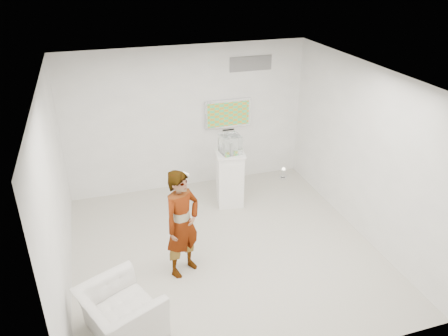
{
  "coord_description": "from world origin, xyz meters",
  "views": [
    {
      "loc": [
        -1.83,
        -5.8,
        4.58
      ],
      "look_at": [
        0.19,
        0.6,
        1.25
      ],
      "focal_mm": 35.0,
      "sensor_mm": 36.0,
      "label": 1
    }
  ],
  "objects_px": {
    "pedestal": "(230,178)",
    "floor_uplight": "(283,173)",
    "armchair": "(121,313)",
    "tv": "(228,113)",
    "person": "(182,224)"
  },
  "relations": [
    {
      "from": "pedestal",
      "to": "floor_uplight",
      "type": "xyz_separation_m",
      "value": [
        1.47,
        0.64,
        -0.43
      ]
    },
    {
      "from": "pedestal",
      "to": "armchair",
      "type": "bearing_deg",
      "value": -131.17
    },
    {
      "from": "tv",
      "to": "person",
      "type": "relative_size",
      "value": 0.57
    },
    {
      "from": "tv",
      "to": "pedestal",
      "type": "distance_m",
      "value": 1.43
    },
    {
      "from": "tv",
      "to": "person",
      "type": "distance_m",
      "value": 3.28
    },
    {
      "from": "armchair",
      "to": "pedestal",
      "type": "relative_size",
      "value": 0.91
    },
    {
      "from": "person",
      "to": "armchair",
      "type": "bearing_deg",
      "value": -168.15
    },
    {
      "from": "tv",
      "to": "pedestal",
      "type": "xyz_separation_m",
      "value": [
        -0.27,
        -1.0,
        -0.99
      ]
    },
    {
      "from": "pedestal",
      "to": "floor_uplight",
      "type": "height_order",
      "value": "pedestal"
    },
    {
      "from": "pedestal",
      "to": "floor_uplight",
      "type": "distance_m",
      "value": 1.66
    },
    {
      "from": "person",
      "to": "armchair",
      "type": "relative_size",
      "value": 1.73
    },
    {
      "from": "tv",
      "to": "armchair",
      "type": "xyz_separation_m",
      "value": [
        -2.68,
        -3.76,
        -1.22
      ]
    },
    {
      "from": "tv",
      "to": "armchair",
      "type": "relative_size",
      "value": 0.98
    },
    {
      "from": "tv",
      "to": "floor_uplight",
      "type": "distance_m",
      "value": 1.89
    },
    {
      "from": "person",
      "to": "armchair",
      "type": "height_order",
      "value": "person"
    }
  ]
}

